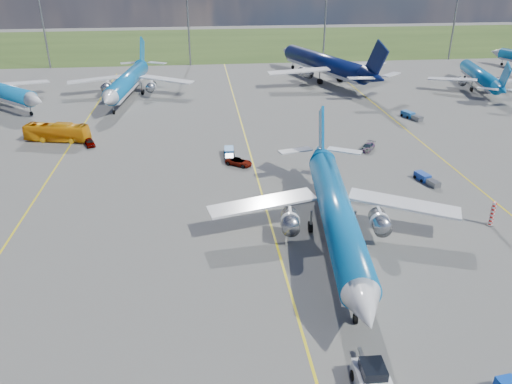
{
  "coord_description": "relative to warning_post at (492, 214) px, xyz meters",
  "views": [
    {
      "loc": [
        -7.68,
        -40.6,
        29.0
      ],
      "look_at": [
        -1.68,
        11.93,
        4.0
      ],
      "focal_mm": 35.0,
      "sensor_mm": 36.0,
      "label": 1
    }
  ],
  "objects": [
    {
      "name": "bg_jet_nw",
      "position": [
        -76.66,
        61.96,
        -1.5
      ],
      "size": [
        46.4,
        46.03,
        9.72
      ],
      "primitive_type": null,
      "rotation": [
        0.0,
        0.0,
        0.81
      ],
      "color": "#0C68AF",
      "rests_on": "ground"
    },
    {
      "name": "baggage_tug_w",
      "position": [
        -2.34,
        12.93,
        -1.02
      ],
      "size": [
        2.33,
        4.68,
        1.02
      ],
      "rotation": [
        0.0,
        0.0,
        0.26
      ],
      "color": "#1B3FA4",
      "rests_on": "ground"
    },
    {
      "name": "grass_strip",
      "position": [
        -26.0,
        142.0,
        -1.5
      ],
      "size": [
        400.0,
        80.0,
        0.01
      ],
      "primitive_type": "cube",
      "color": "#2D4719",
      "rests_on": "ground"
    },
    {
      "name": "bg_jet_ne",
      "position": [
        33.15,
        64.05,
        -1.5
      ],
      "size": [
        33.78,
        40.13,
        9.21
      ],
      "primitive_type": null,
      "rotation": [
        0.0,
        0.0,
        2.92
      ],
      "color": "#0C68AF",
      "rests_on": "ground"
    },
    {
      "name": "bg_jet_nnw",
      "position": [
        -49.66,
        65.8,
        -1.5
      ],
      "size": [
        35.38,
        43.88,
        10.64
      ],
      "primitive_type": null,
      "rotation": [
        0.0,
        0.0,
        -0.11
      ],
      "color": "#0C68AF",
      "rests_on": "ground"
    },
    {
      "name": "baggage_tug_c",
      "position": [
        -29.49,
        25.81,
        -0.96
      ],
      "size": [
        1.59,
        5.22,
        1.16
      ],
      "rotation": [
        0.0,
        0.0,
        -0.04
      ],
      "color": "#1A56A0",
      "rests_on": "ground"
    },
    {
      "name": "apron_bus",
      "position": [
        -58.55,
        36.94,
        0.06
      ],
      "size": [
        11.5,
        5.11,
        3.12
      ],
      "primitive_type": "imported",
      "rotation": [
        0.0,
        0.0,
        1.34
      ],
      "color": "orange",
      "rests_on": "ground"
    },
    {
      "name": "service_car_b",
      "position": [
        -28.22,
        22.16,
        -0.93
      ],
      "size": [
        4.49,
        3.86,
        1.15
      ],
      "primitive_type": "imported",
      "rotation": [
        0.0,
        0.0,
        0.99
      ],
      "color": "#999999",
      "rests_on": "ground"
    },
    {
      "name": "service_car_a",
      "position": [
        -52.6,
        33.82,
        -0.91
      ],
      "size": [
        2.53,
        3.75,
        1.19
      ],
      "primitive_type": "imported",
      "rotation": [
        0.0,
        0.0,
        0.36
      ],
      "color": "#999999",
      "rests_on": "ground"
    },
    {
      "name": "taxiway_lines",
      "position": [
        -25.83,
        19.7,
        -1.49
      ],
      "size": [
        60.25,
        160.0,
        0.02
      ],
      "color": "yellow",
      "rests_on": "ground"
    },
    {
      "name": "main_airliner",
      "position": [
        -19.48,
        -1.91,
        -1.5
      ],
      "size": [
        35.52,
        43.87,
        10.58
      ],
      "primitive_type": null,
      "rotation": [
        0.0,
        0.0,
        -0.12
      ],
      "color": "#0C68AF",
      "rests_on": "ground"
    },
    {
      "name": "bg_jet_n",
      "position": [
        -1.73,
        77.8,
        -1.5
      ],
      "size": [
        50.22,
        57.3,
        12.57
      ],
      "primitive_type": null,
      "rotation": [
        0.0,
        0.0,
        3.47
      ],
      "color": "#071242",
      "rests_on": "ground"
    },
    {
      "name": "warning_post",
      "position": [
        0.0,
        0.0,
        0.0
      ],
      "size": [
        0.5,
        0.5,
        3.0
      ],
      "primitive_type": "cylinder",
      "color": "red",
      "rests_on": "ground"
    },
    {
      "name": "service_car_c",
      "position": [
        -6.54,
        26.42,
        -0.93
      ],
      "size": [
        3.62,
        4.13,
        1.14
      ],
      "primitive_type": "imported",
      "rotation": [
        0.0,
        0.0,
        -0.63
      ],
      "color": "#999999",
      "rests_on": "ground"
    },
    {
      "name": "ground",
      "position": [
        -26.0,
        -8.0,
        -1.5
      ],
      "size": [
        400.0,
        400.0,
        0.0
      ],
      "primitive_type": "plane",
      "color": "#595957",
      "rests_on": "ground"
    },
    {
      "name": "pushback_tug",
      "position": [
        -22.12,
        -22.95,
        -0.62
      ],
      "size": [
        2.56,
        6.44,
        2.17
      ],
      "rotation": [
        0.0,
        0.0,
        -0.04
      ],
      "color": "silver",
      "rests_on": "ground"
    },
    {
      "name": "baggage_tug_e",
      "position": [
        7.66,
        42.86,
        -0.97
      ],
      "size": [
        3.01,
        5.19,
        1.13
      ],
      "rotation": [
        0.0,
        0.0,
        0.36
      ],
      "color": "#1B5AA4",
      "rests_on": "ground"
    },
    {
      "name": "floodlight_masts",
      "position": [
        -16.0,
        102.0,
        11.06
      ],
      "size": [
        202.2,
        0.5,
        22.7
      ],
      "color": "slate",
      "rests_on": "ground"
    }
  ]
}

